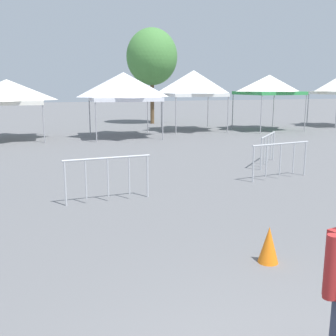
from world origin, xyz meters
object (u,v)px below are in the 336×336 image
Objects in this scene: canopy_tent_right_of_center at (194,83)px; crowd_barrier_near_person at (108,170)px; canopy_tent_left_of_center at (269,85)px; canopy_tent_far_left at (124,87)px; traffic_cone_lot_center at (269,245)px; crowd_barrier_by_lift at (268,143)px; crowd_barrier_mid_lot at (281,154)px; canopy_tent_behind_right at (7,92)px; tree_behind_tents_center at (152,57)px.

crowd_barrier_near_person is (-8.14, -13.66, -2.12)m from canopy_tent_right_of_center.
canopy_tent_left_of_center is at bearing 44.47° from crowd_barrier_near_person.
traffic_cone_lot_center is (-1.73, -16.23, -2.40)m from canopy_tent_far_left.
crowd_barrier_mid_lot is at bearing -114.21° from crowd_barrier_by_lift.
canopy_tent_behind_right is 13.48m from crowd_barrier_by_lift.
canopy_tent_left_of_center is 2.24× the size of crowd_barrier_by_lift.
crowd_barrier_by_lift is (-1.96, -11.04, -2.12)m from canopy_tent_right_of_center.
canopy_tent_left_of_center reaches higher than crowd_barrier_near_person.
canopy_tent_right_of_center is 1.06× the size of canopy_tent_left_of_center.
crowd_barrier_mid_lot is (-7.44, -11.86, -2.04)m from canopy_tent_left_of_center.
canopy_tent_right_of_center is 1.75× the size of crowd_barrier_mid_lot.
canopy_tent_right_of_center is at bearing 79.94° from crowd_barrier_by_lift.
canopy_tent_behind_right is at bearing -146.84° from tree_behind_tents_center.
crowd_barrier_by_lift is at bearing 65.79° from crowd_barrier_mid_lot.
crowd_barrier_mid_lot is 1.36× the size of crowd_barrier_by_lift.
canopy_tent_left_of_center is at bearing -50.76° from tree_behind_tents_center.
crowd_barrier_near_person is at bearing -120.79° from canopy_tent_right_of_center.
canopy_tent_far_left is at bearing 99.56° from crowd_barrier_mid_lot.
tree_behind_tents_center reaches higher than crowd_barrier_near_person.
traffic_cone_lot_center is (-3.64, -4.87, -0.46)m from crowd_barrier_mid_lot.
canopy_tent_behind_right is at bearing 122.22° from crowd_barrier_mid_lot.
canopy_tent_behind_right is 0.97× the size of canopy_tent_far_left.
tree_behind_tents_center reaches higher than traffic_cone_lot_center.
canopy_tent_behind_right reaches higher than crowd_barrier_mid_lot.
crowd_barrier_by_lift is at bearing -73.35° from canopy_tent_far_left.
traffic_cone_lot_center is at bearing -123.49° from crowd_barrier_by_lift.
tree_behind_tents_center is 4.41× the size of crowd_barrier_by_lift.
canopy_tent_right_of_center is 6.25× the size of traffic_cone_lot_center.
crowd_barrier_near_person is 4.57m from traffic_cone_lot_center.
crowd_barrier_mid_lot is at bearing -96.08° from tree_behind_tents_center.
canopy_tent_far_left is 12.61m from crowd_barrier_near_person.
canopy_tent_right_of_center is 2.38× the size of crowd_barrier_by_lift.
tree_behind_tents_center is 17.08m from crowd_barrier_by_lift.
crowd_barrier_mid_lot is at bearing -122.10° from canopy_tent_left_of_center.
canopy_tent_behind_right is at bearing 178.62° from canopy_tent_left_of_center.
crowd_barrier_by_lift is 2.63× the size of traffic_cone_lot_center.
crowd_barrier_by_lift is (-6.55, -9.88, -2.04)m from canopy_tent_left_of_center.
canopy_tent_right_of_center is at bearing -80.99° from tree_behind_tents_center.
canopy_tent_left_of_center is 20.22m from traffic_cone_lot_center.
crowd_barrier_mid_lot is at bearing -102.35° from canopy_tent_right_of_center.
traffic_cone_lot_center is at bearing -68.78° from crowd_barrier_near_person.
canopy_tent_behind_right reaches higher than crowd_barrier_by_lift.
canopy_tent_left_of_center reaches higher than canopy_tent_behind_right.
canopy_tent_right_of_center is at bearing 70.06° from traffic_cone_lot_center.
canopy_tent_behind_right is at bearing 100.65° from crowd_barrier_near_person.
tree_behind_tents_center is 24.50m from traffic_cone_lot_center.
crowd_barrier_mid_lot is 5.32m from crowd_barrier_near_person.
tree_behind_tents_center reaches higher than canopy_tent_behind_right.
crowd_barrier_near_person is (-7.26, -19.19, -4.01)m from tree_behind_tents_center.
crowd_barrier_mid_lot is 2.18m from crowd_barrier_by_lift.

